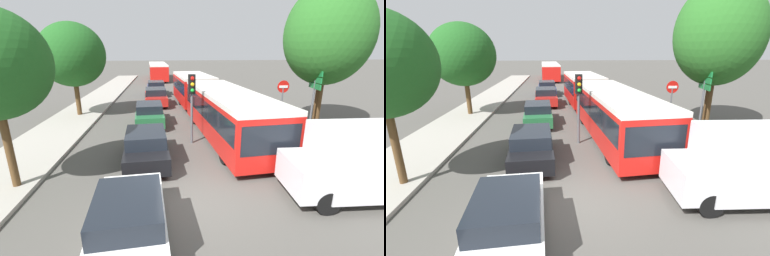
# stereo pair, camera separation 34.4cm
# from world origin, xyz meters

# --- Properties ---
(ground_plane) EXTENTS (200.00, 200.00, 0.00)m
(ground_plane) POSITION_xyz_m (0.00, 0.00, 0.00)
(ground_plane) COLOR #4F4C47
(kerb_strip_left) EXTENTS (3.20, 43.52, 0.14)m
(kerb_strip_left) POSITION_xyz_m (-7.00, 16.76, 0.07)
(kerb_strip_left) COLOR #9E998E
(kerb_strip_left) RESTS_ON ground
(articulated_bus) EXTENTS (3.95, 16.98, 2.50)m
(articulated_bus) POSITION_xyz_m (1.93, 9.23, 1.44)
(articulated_bus) COLOR red
(articulated_bus) RESTS_ON ground
(city_bus_rear) EXTENTS (3.12, 11.32, 2.41)m
(city_bus_rear) POSITION_xyz_m (-1.78, 33.52, 1.39)
(city_bus_rear) COLOR red
(city_bus_rear) RESTS_ON ground
(queued_car_white) EXTENTS (1.91, 4.02, 1.36)m
(queued_car_white) POSITION_xyz_m (-1.87, -1.80, 0.69)
(queued_car_white) COLOR white
(queued_car_white) RESTS_ON ground
(queued_car_black) EXTENTS (1.94, 4.07, 1.38)m
(queued_car_black) POSITION_xyz_m (-1.77, 3.02, 0.70)
(queued_car_black) COLOR black
(queued_car_black) RESTS_ON ground
(queued_car_green) EXTENTS (1.90, 3.99, 1.35)m
(queued_car_green) POSITION_xyz_m (-1.91, 8.63, 0.69)
(queued_car_green) COLOR #236638
(queued_car_green) RESTS_ON ground
(queued_car_red) EXTENTS (2.00, 4.20, 1.42)m
(queued_car_red) POSITION_xyz_m (-1.67, 14.35, 0.72)
(queued_car_red) COLOR #B21E19
(queued_car_red) RESTS_ON ground
(queued_car_navy) EXTENTS (1.96, 4.11, 1.39)m
(queued_car_navy) POSITION_xyz_m (-1.76, 19.43, 0.71)
(queued_car_navy) COLOR navy
(queued_car_navy) RESTS_ON ground
(white_van) EXTENTS (5.08, 2.17, 2.31)m
(white_van) POSITION_xyz_m (5.43, -0.37, 1.24)
(white_van) COLOR silver
(white_van) RESTS_ON ground
(traffic_light) EXTENTS (0.34, 0.38, 3.40)m
(traffic_light) POSITION_xyz_m (0.34, 5.03, 2.50)
(traffic_light) COLOR #56595E
(traffic_light) RESTS_ON ground
(no_entry_sign) EXTENTS (0.70, 0.08, 2.82)m
(no_entry_sign) POSITION_xyz_m (5.80, 6.99, 1.88)
(no_entry_sign) COLOR #56595E
(no_entry_sign) RESTS_ON ground
(direction_sign_post) EXTENTS (0.25, 1.39, 3.60)m
(direction_sign_post) POSITION_xyz_m (7.10, 6.02, 2.57)
(direction_sign_post) COLOR #56595E
(direction_sign_post) RESTS_ON ground
(tree_left_mid) EXTENTS (4.26, 4.26, 6.22)m
(tree_left_mid) POSITION_xyz_m (-6.83, 11.21, 4.04)
(tree_left_mid) COLOR #51381E
(tree_left_mid) RESTS_ON ground
(tree_right_near) EXTENTS (4.58, 4.58, 7.94)m
(tree_right_near) POSITION_xyz_m (7.93, 6.83, 5.24)
(tree_right_near) COLOR #51381E
(tree_right_near) RESTS_ON ground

